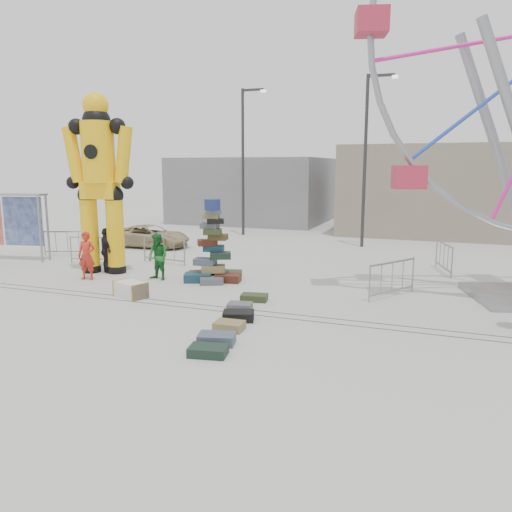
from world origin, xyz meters
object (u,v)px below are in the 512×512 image
at_px(lamp_post_left, 244,155).
at_px(pedestrian_red, 87,256).
at_px(lamp_post_right, 367,152).
at_px(banner_scaffold, 2,210).
at_px(parked_suv, 150,236).
at_px(steamer_trunk, 131,290).
at_px(crash_test_dummy, 100,177).
at_px(barricade_dummy_a, 67,243).
at_px(barricade_dummy_b, 95,250).
at_px(pedestrian_green, 158,257).
at_px(barricade_wheel_front, 392,279).
at_px(barricade_wheel_back, 444,257).
at_px(pedestrian_black, 106,251).
at_px(suitcase_tower, 213,258).
at_px(barricade_dummy_c, 164,250).

height_order(lamp_post_left, pedestrian_red, lamp_post_left).
xyz_separation_m(lamp_post_right, banner_scaffold, (-13.41, -8.70, -2.41)).
bearing_deg(parked_suv, steamer_trunk, -153.41).
height_order(crash_test_dummy, parked_suv, crash_test_dummy).
distance_m(crash_test_dummy, barricade_dummy_a, 5.29).
relative_size(barricade_dummy_b, pedestrian_red, 1.20).
bearing_deg(lamp_post_right, banner_scaffold, -147.01).
relative_size(crash_test_dummy, parked_suv, 1.71).
bearing_deg(pedestrian_green, lamp_post_right, 74.37).
relative_size(lamp_post_right, barricade_wheel_front, 4.00).
height_order(barricade_wheel_back, pedestrian_black, pedestrian_black).
bearing_deg(steamer_trunk, crash_test_dummy, 158.95).
bearing_deg(lamp_post_right, pedestrian_green, -119.70).
xyz_separation_m(suitcase_tower, barricade_wheel_back, (7.35, 4.20, -0.22)).
height_order(barricade_dummy_b, pedestrian_green, pedestrian_green).
distance_m(barricade_dummy_b, pedestrian_red, 2.99).
bearing_deg(barricade_wheel_back, pedestrian_red, -79.43).
xyz_separation_m(suitcase_tower, pedestrian_green, (-1.79, -0.59, 0.02)).
relative_size(lamp_post_right, crash_test_dummy, 1.22).
bearing_deg(pedestrian_red, crash_test_dummy, 87.36).
bearing_deg(barricade_dummy_b, banner_scaffold, 173.99).
bearing_deg(parked_suv, barricade_wheel_front, -117.36).
distance_m(lamp_post_right, barricade_dummy_c, 10.61).
distance_m(barricade_dummy_b, barricade_wheel_back, 13.43).
distance_m(suitcase_tower, pedestrian_black, 4.17).
bearing_deg(suitcase_tower, parked_suv, 119.45).
xyz_separation_m(suitcase_tower, parked_suv, (-5.90, 5.41, -0.24)).
bearing_deg(banner_scaffold, parked_suv, 42.07).
height_order(lamp_post_left, suitcase_tower, lamp_post_left).
bearing_deg(lamp_post_right, suitcase_tower, -112.29).
bearing_deg(lamp_post_left, parked_suv, -114.84).
bearing_deg(parked_suv, barricade_dummy_a, 144.97).
xyz_separation_m(lamp_post_right, parked_suv, (-9.63, -3.68, -3.95)).
bearing_deg(barricade_dummy_c, pedestrian_red, -98.42).
xyz_separation_m(banner_scaffold, barricade_wheel_front, (15.60, -0.53, -1.52)).
bearing_deg(pedestrian_green, barricade_wheel_front, 17.38).
distance_m(lamp_post_right, suitcase_tower, 10.51).
xyz_separation_m(lamp_post_right, barricade_wheel_back, (3.62, -4.90, -3.93)).
xyz_separation_m(pedestrian_red, pedestrian_black, (-0.07, 1.17, -0.01)).
distance_m(steamer_trunk, pedestrian_green, 2.42).
distance_m(barricade_wheel_front, pedestrian_green, 7.73).
bearing_deg(steamer_trunk, pedestrian_red, 172.60).
relative_size(steamer_trunk, barricade_dummy_b, 0.50).
bearing_deg(pedestrian_green, pedestrian_black, -174.37).
bearing_deg(barricade_dummy_c, banner_scaffold, -158.53).
relative_size(crash_test_dummy, barricade_dummy_b, 3.28).
distance_m(barricade_wheel_back, pedestrian_green, 10.32).
distance_m(barricade_dummy_c, pedestrian_green, 2.92).
height_order(steamer_trunk, pedestrian_black, pedestrian_black).
distance_m(barricade_wheel_front, pedestrian_black, 10.09).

